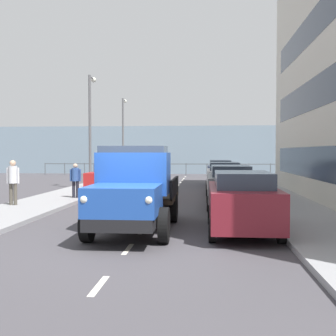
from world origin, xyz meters
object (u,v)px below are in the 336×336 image
Objects in this scene: truck_vintage_blue at (134,191)px; pedestrian_strolling at (75,178)px; car_white_kerbside_2 at (224,177)px; car_navy_kerbside_3 at (220,172)px; lamp_post_far at (123,130)px; car_red_oppositeside_0 at (114,179)px; car_maroon_kerbside_near at (242,201)px; lamp_post_promenade at (91,121)px; pedestrian_with_bag at (13,178)px; car_grey_kerbside_1 at (230,185)px.

truck_vintage_blue reaches higher than pedestrian_strolling.
car_navy_kerbside_3 is (-0.00, -5.71, -0.00)m from car_white_kerbside_2.
car_white_kerbside_2 is 0.64× the size of lamp_post_far.
car_red_oppositeside_0 is 15.67m from lamp_post_far.
car_navy_kerbside_3 is (-3.01, -17.08, -0.29)m from truck_vintage_blue.
lamp_post_promenade is (7.92, -13.28, 3.25)m from car_maroon_kerbside_near.
truck_vintage_blue is 17.34m from car_navy_kerbside_3.
pedestrian_with_bag reaches higher than car_maroon_kerbside_near.
car_white_kerbside_2 is 5.95m from car_red_oppositeside_0.
car_maroon_kerbside_near is 9.72m from pedestrian_with_bag.
car_maroon_kerbside_near is 2.38× the size of pedestrian_with_bag.
car_white_kerbside_2 is 8.82m from lamp_post_promenade.
lamp_post_promenade is (7.92, 3.59, 3.25)m from car_navy_kerbside_3.
car_white_kerbside_2 and car_red_oppositeside_0 have the same top height.
lamp_post_far reaches higher than truck_vintage_blue.
pedestrian_with_bag is (8.67, -4.39, 0.31)m from car_maroon_kerbside_near.
car_grey_kerbside_1 is at bearing -90.00° from car_maroon_kerbside_near.
truck_vintage_blue is 3.15× the size of pedestrian_with_bag.
car_grey_kerbside_1 is 1.03× the size of car_white_kerbside_2.
car_maroon_kerbside_near is at bearing 153.16° from pedestrian_with_bag.
pedestrian_strolling is (7.00, -1.64, 0.18)m from car_grey_kerbside_1.
truck_vintage_blue reaches higher than car_navy_kerbside_3.
car_maroon_kerbside_near is 0.63× the size of lamp_post_promenade.
pedestrian_strolling is at bearing 29.19° from car_white_kerbside_2.
car_navy_kerbside_3 is 11.91m from pedestrian_strolling.
pedestrian_strolling is 17.45m from lamp_post_far.
pedestrian_with_bag is 0.27× the size of lamp_post_promenade.
car_grey_kerbside_1 is at bearing -117.33° from truck_vintage_blue.
truck_vintage_blue is at bearing 110.03° from lamp_post_promenade.
car_maroon_kerbside_near and car_navy_kerbside_3 have the same top height.
pedestrian_strolling is (7.00, 3.91, 0.18)m from car_white_kerbside_2.
car_grey_kerbside_1 is at bearing 135.90° from lamp_post_promenade.
lamp_post_far reaches higher than car_maroon_kerbside_near.
car_grey_kerbside_1 is 20.70m from lamp_post_far.
lamp_post_promenade is at bearing 24.35° from car_navy_kerbside_3.
car_red_oppositeside_0 is at bearing 119.60° from lamp_post_promenade.
truck_vintage_blue reaches higher than car_white_kerbside_2.
car_white_kerbside_2 is 2.73× the size of pedestrian_strolling.
car_maroon_kerbside_near is 10.07m from pedestrian_strolling.
pedestrian_with_bag is (8.67, 1.21, 0.31)m from car_grey_kerbside_1.
lamp_post_far is (1.06, -17.15, 3.08)m from pedestrian_strolling.
car_maroon_kerbside_near is 16.86m from car_navy_kerbside_3.
pedestrian_with_bag is 1.13× the size of pedestrian_strolling.
pedestrian_with_bag is (8.67, 12.48, 0.32)m from car_navy_kerbside_3.
car_grey_kerbside_1 is (-3.01, -5.81, -0.28)m from truck_vintage_blue.
car_white_kerbside_2 is (0.00, -11.15, 0.00)m from car_maroon_kerbside_near.
car_red_oppositeside_0 is at bearing -32.94° from car_grey_kerbside_1.
lamp_post_far is (2.43, -15.13, 3.26)m from car_red_oppositeside_0.
car_navy_kerbside_3 is at bearing -126.51° from car_red_oppositeside_0.
lamp_post_far is (8.07, -24.38, 3.26)m from car_maroon_kerbside_near.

